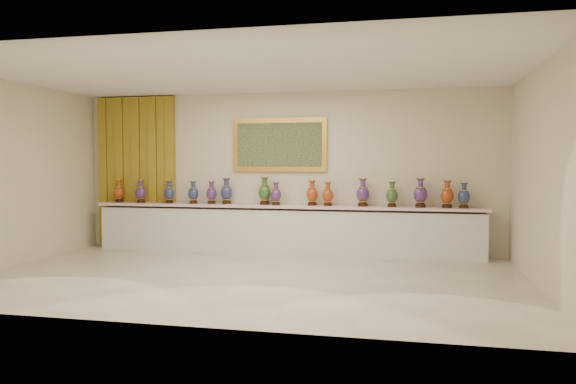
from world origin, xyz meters
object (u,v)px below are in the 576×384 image
vase_1 (141,192)px  vase_2 (169,193)px  vase_0 (119,192)px  counter (283,230)px

vase_1 → vase_2: size_ratio=1.02×
vase_1 → vase_2: bearing=-1.6°
vase_0 → vase_2: size_ratio=1.02×
vase_1 → counter: bearing=0.2°
vase_0 → vase_2: bearing=-2.0°
vase_0 → vase_2: 1.09m
vase_2 → vase_1: bearing=178.4°
counter → vase_1: bearing=-179.8°
vase_1 → vase_2: (0.61, -0.02, -0.00)m
counter → vase_1: (-2.86, -0.01, 0.66)m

